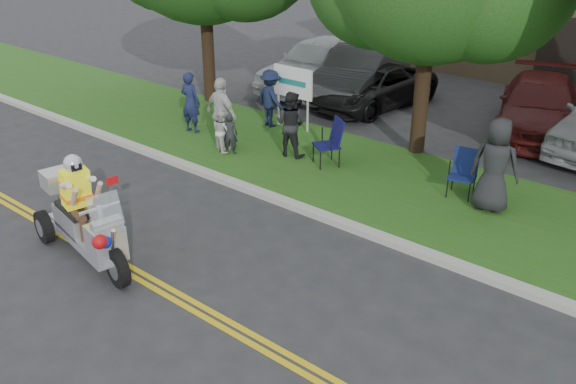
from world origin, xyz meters
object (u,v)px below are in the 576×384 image
Objects in this scene: spectator_adult_right at (222,114)px; lawn_chair_b at (464,170)px; parked_car_left at (361,72)px; parked_car_right at (539,106)px; spectator_adult_left at (191,102)px; spectator_adult_mid at (291,124)px; lawn_chair_a at (332,139)px; trike_scooter at (83,222)px; parked_car_far_left at (318,63)px; parked_car_mid at (373,87)px.

lawn_chair_b is at bearing -161.31° from spectator_adult_right.
parked_car_left reaches higher than parked_car_right.
spectator_adult_right reaches higher than parked_car_left.
parked_car_left is (-0.14, 6.20, -0.17)m from spectator_adult_right.
spectator_adult_mid is (3.08, 0.36, -0.02)m from spectator_adult_left.
lawn_chair_a is at bearing 178.81° from spectator_adult_mid.
lawn_chair_b is 0.20× the size of parked_car_left.
trike_scooter is 7.40m from lawn_chair_b.
spectator_adult_right reaches higher than lawn_chair_b.
spectator_adult_right is 6.41m from parked_car_far_left.
parked_car_far_left is (-1.78, 6.16, -0.14)m from spectator_adult_right.
lawn_chair_b is 0.61× the size of spectator_adult_left.
spectator_adult_left reaches higher than lawn_chair_a.
trike_scooter is 0.58× the size of parked_car_right.
parked_car_mid is at bearing 145.56° from lawn_chair_a.
spectator_adult_left is 0.32× the size of parked_car_right.
trike_scooter is 1.61× the size of spectator_adult_right.
spectator_adult_left is at bearing -116.18° from parked_car_left.
parked_car_left is (1.40, 5.83, -0.08)m from spectator_adult_left.
spectator_adult_mid reaches higher than parked_car_left.
parked_car_mid is at bearing -14.63° from parked_car_far_left.
lawn_chair_b is at bearing 68.11° from trike_scooter.
spectator_adult_right reaches higher than spectator_adult_mid.
parked_car_left is at bearing 128.46° from lawn_chair_b.
lawn_chair_b is 0.62× the size of spectator_adult_mid.
spectator_adult_mid is at bearing -140.74° from parked_car_right.
parked_car_mid is (2.50, -0.57, -0.24)m from parked_car_far_left.
lawn_chair_a is at bearing -75.22° from parked_car_left.
parked_car_left reaches higher than lawn_chair_b.
spectator_adult_left reaches higher than parked_car_mid.
parked_car_right reaches higher than parked_car_mid.
parked_car_mid is (2.25, 5.21, -0.29)m from spectator_adult_left.
spectator_adult_right is (1.54, -0.37, 0.09)m from spectator_adult_left.
spectator_adult_mid is 0.36× the size of parked_car_mid.
spectator_adult_right is at bearing -75.68° from parked_car_far_left.
trike_scooter is at bearing -133.55° from lawn_chair_b.
lawn_chair_b is at bearing -52.95° from parked_car_left.
lawn_chair_b is 0.55× the size of spectator_adult_right.
trike_scooter reaches higher than parked_car_left.
spectator_adult_right reaches higher than trike_scooter.
spectator_adult_right is 8.40m from parked_car_right.
parked_car_right is at bearing 97.79° from lawn_chair_a.
spectator_adult_right reaches higher than spectator_adult_left.
parked_car_right is (4.60, 0.91, 0.10)m from parked_car_mid.
parked_car_far_left is at bearing -96.23° from spectator_adult_left.
trike_scooter is 10.59m from parked_car_mid.
lawn_chair_a is at bearing 91.34° from trike_scooter.
parked_car_far_left is 7.11m from parked_car_right.
parked_car_mid is (-1.90, 4.69, -0.10)m from lawn_chair_a.
parked_car_mid reaches higher than lawn_chair_b.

